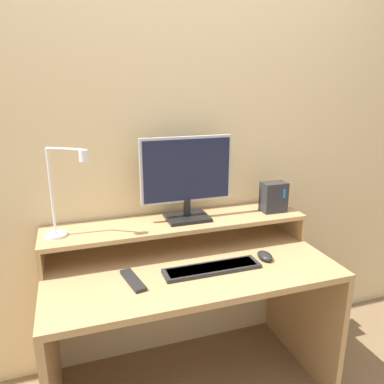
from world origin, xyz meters
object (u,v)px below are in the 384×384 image
object	(u,v)px
desk_lamp	(63,199)
keyboard	(212,268)
router_dock	(274,197)
monitor	(187,177)
mouse	(265,256)
remote_control	(133,280)

from	to	relation	value
desk_lamp	keyboard	bearing A→B (deg)	-22.43
router_dock	monitor	bearing A→B (deg)	175.76
router_dock	mouse	distance (m)	0.36
remote_control	mouse	bearing A→B (deg)	0.88
mouse	remote_control	xyz separation A→B (m)	(-0.64, -0.01, -0.01)
desk_lamp	router_dock	world-z (taller)	desk_lamp
remote_control	monitor	bearing A→B (deg)	40.59
router_dock	keyboard	xyz separation A→B (m)	(-0.46, -0.27, -0.22)
keyboard	monitor	bearing A→B (deg)	94.22
router_dock	keyboard	distance (m)	0.57
desk_lamp	mouse	bearing A→B (deg)	-14.43
mouse	router_dock	bearing A→B (deg)	54.13
desk_lamp	router_dock	size ratio (longest dim) A/B	2.53
desk_lamp	keyboard	world-z (taller)	desk_lamp
desk_lamp	mouse	distance (m)	0.97
router_dock	mouse	size ratio (longest dim) A/B	1.63
mouse	remote_control	distance (m)	0.64
monitor	router_dock	xyz separation A→B (m)	(0.48, -0.04, -0.14)
monitor	desk_lamp	size ratio (longest dim) A/B	1.14
monitor	mouse	size ratio (longest dim) A/B	4.73
monitor	router_dock	size ratio (longest dim) A/B	2.89
keyboard	remote_control	world-z (taller)	keyboard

